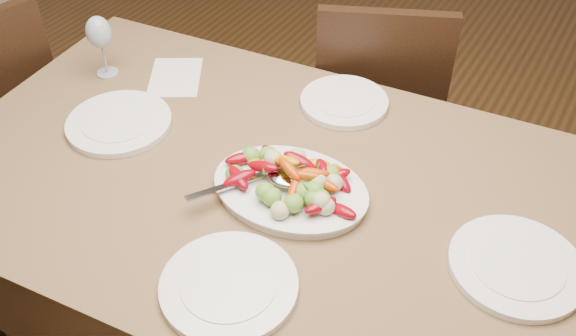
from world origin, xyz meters
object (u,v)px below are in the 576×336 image
(dining_table, at_px, (288,282))
(wine_glass, at_px, (101,45))
(plate_right, at_px, (516,266))
(serving_platter, at_px, (290,191))
(plate_near, at_px, (229,286))
(plate_far, at_px, (344,102))
(chair_far, at_px, (376,105))
(plate_left, at_px, (119,123))

(dining_table, bearing_deg, wine_glass, 168.18)
(dining_table, distance_m, plate_right, 0.68)
(dining_table, bearing_deg, serving_platter, -48.44)
(plate_near, height_order, wine_glass, wine_glass)
(plate_right, relative_size, wine_glass, 1.43)
(plate_right, relative_size, plate_far, 1.16)
(chair_far, relative_size, serving_platter, 2.52)
(dining_table, relative_size, plate_right, 6.29)
(plate_far, bearing_deg, chair_far, 98.43)
(dining_table, xyz_separation_m, plate_near, (0.05, -0.33, 0.39))
(plate_far, bearing_deg, serving_platter, -82.17)
(plate_right, bearing_deg, serving_platter, -174.79)
(dining_table, distance_m, plate_near, 0.51)
(plate_left, relative_size, wine_glass, 1.41)
(plate_left, bearing_deg, dining_table, 2.73)
(chair_far, distance_m, wine_glass, 0.98)
(chair_far, height_order, plate_far, chair_far)
(plate_near, distance_m, wine_glass, 0.93)
(dining_table, xyz_separation_m, chair_far, (-0.10, 0.79, 0.10))
(chair_far, xyz_separation_m, wine_glass, (-0.64, -0.64, 0.39))
(serving_platter, distance_m, plate_right, 0.54)
(chair_far, bearing_deg, plate_right, 106.66)
(dining_table, height_order, plate_near, plate_near)
(plate_far, bearing_deg, plate_near, -83.00)
(chair_far, bearing_deg, dining_table, 72.91)
(wine_glass, bearing_deg, plate_near, -31.85)
(plate_far, distance_m, wine_glass, 0.74)
(chair_far, distance_m, plate_near, 1.17)
(plate_left, height_order, plate_near, same)
(plate_left, distance_m, plate_right, 1.09)
(serving_platter, bearing_deg, wine_glass, 166.86)
(plate_right, xyz_separation_m, wine_glass, (-1.29, 0.13, 0.09))
(plate_left, bearing_deg, plate_near, -28.09)
(plate_right, height_order, plate_near, same)
(plate_far, xyz_separation_m, plate_near, (0.09, -0.71, 0.00))
(serving_platter, relative_size, plate_far, 1.49)
(plate_right, distance_m, plate_near, 0.62)
(chair_far, relative_size, plate_far, 3.76)
(plate_right, bearing_deg, wine_glass, 174.41)
(dining_table, height_order, serving_platter, serving_platter)
(dining_table, xyz_separation_m, plate_left, (-0.53, -0.03, 0.39))
(plate_right, xyz_separation_m, plate_far, (-0.60, 0.35, 0.00))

